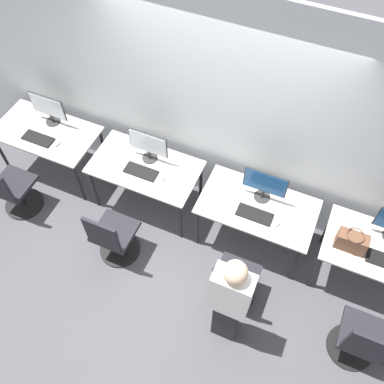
{
  "coord_description": "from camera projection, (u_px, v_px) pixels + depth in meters",
  "views": [
    {
      "loc": [
        1.04,
        -2.25,
        4.6
      ],
      "look_at": [
        0.0,
        0.14,
        0.88
      ],
      "focal_mm": 40.0,
      "sensor_mm": 36.0,
      "label": 1
    }
  ],
  "objects": [
    {
      "name": "person_right",
      "position": [
        230.0,
        301.0,
        3.89
      ],
      "size": [
        0.36,
        0.21,
        1.57
      ],
      "color": "#232328",
      "rests_on": "ground_plane"
    },
    {
      "name": "desk_left",
      "position": [
        145.0,
        170.0,
        5.0
      ],
      "size": [
        1.26,
        0.71,
        0.73
      ],
      "color": "#BCB7AD",
      "rests_on": "ground_plane"
    },
    {
      "name": "mouse_right",
      "position": [
        277.0,
        222.0,
        4.49
      ],
      "size": [
        0.06,
        0.09,
        0.03
      ],
      "color": "silver",
      "rests_on": "desk_right"
    },
    {
      "name": "office_chair_right",
      "position": [
        234.0,
        284.0,
        4.48
      ],
      "size": [
        0.48,
        0.48,
        0.91
      ],
      "color": "black",
      "rests_on": "ground_plane"
    },
    {
      "name": "ground_plane",
      "position": [
        187.0,
        242.0,
        5.19
      ],
      "size": [
        20.0,
        20.0,
        0.0
      ],
      "primitive_type": "plane",
      "color": "#4C4C51"
    },
    {
      "name": "wall_back",
      "position": [
        218.0,
        114.0,
        4.48
      ],
      "size": [
        12.0,
        0.05,
        2.8
      ],
      "color": "silver",
      "rests_on": "ground_plane"
    },
    {
      "name": "office_chair_far_left",
      "position": [
        12.0,
        191.0,
        5.17
      ],
      "size": [
        0.48,
        0.48,
        0.91
      ],
      "color": "black",
      "rests_on": "ground_plane"
    },
    {
      "name": "monitor_far_left",
      "position": [
        48.0,
        108.0,
        5.16
      ],
      "size": [
        0.48,
        0.18,
        0.42
      ],
      "color": "#2D2D2D",
      "rests_on": "desk_far_left"
    },
    {
      "name": "keyboard_right",
      "position": [
        254.0,
        214.0,
        4.55
      ],
      "size": [
        0.39,
        0.16,
        0.02
      ],
      "color": "black",
      "rests_on": "desk_right"
    },
    {
      "name": "handbag",
      "position": [
        352.0,
        241.0,
        4.24
      ],
      "size": [
        0.3,
        0.18,
        0.25
      ],
      "color": "brown",
      "rests_on": "desk_far_right"
    },
    {
      "name": "keyboard_far_left",
      "position": [
        38.0,
        139.0,
        5.17
      ],
      "size": [
        0.39,
        0.16,
        0.02
      ],
      "color": "black",
      "rests_on": "desk_far_left"
    },
    {
      "name": "mouse_far_left",
      "position": [
        57.0,
        144.0,
        5.12
      ],
      "size": [
        0.06,
        0.09,
        0.03
      ],
      "color": "silver",
      "rests_on": "desk_far_left"
    },
    {
      "name": "monitor_left",
      "position": [
        148.0,
        145.0,
        4.82
      ],
      "size": [
        0.48,
        0.18,
        0.42
      ],
      "color": "#2D2D2D",
      "rests_on": "desk_left"
    },
    {
      "name": "mouse_left",
      "position": [
        163.0,
        177.0,
        4.83
      ],
      "size": [
        0.06,
        0.09,
        0.03
      ],
      "color": "silver",
      "rests_on": "desk_left"
    },
    {
      "name": "desk_right",
      "position": [
        257.0,
        210.0,
        4.68
      ],
      "size": [
        1.26,
        0.71,
        0.73
      ],
      "color": "#BCB7AD",
      "rests_on": "ground_plane"
    },
    {
      "name": "office_chair_left",
      "position": [
        113.0,
        238.0,
        4.79
      ],
      "size": [
        0.48,
        0.48,
        0.91
      ],
      "color": "black",
      "rests_on": "ground_plane"
    },
    {
      "name": "desk_far_left",
      "position": [
        47.0,
        135.0,
        5.31
      ],
      "size": [
        1.26,
        0.71,
        0.73
      ],
      "color": "#BCB7AD",
      "rests_on": "ground_plane"
    },
    {
      "name": "keyboard_left",
      "position": [
        141.0,
        172.0,
        4.88
      ],
      "size": [
        0.39,
        0.16,
        0.02
      ],
      "color": "black",
      "rests_on": "desk_left"
    },
    {
      "name": "monitor_right",
      "position": [
        265.0,
        184.0,
        4.5
      ],
      "size": [
        0.48,
        0.18,
        0.42
      ],
      "color": "#2D2D2D",
      "rests_on": "desk_right"
    },
    {
      "name": "office_chair_far_right",
      "position": [
        360.0,
        342.0,
        4.14
      ],
      "size": [
        0.48,
        0.48,
        0.91
      ],
      "color": "black",
      "rests_on": "ground_plane"
    }
  ]
}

